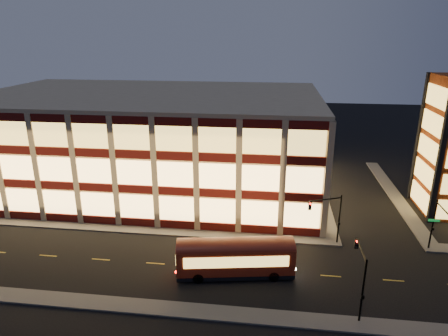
# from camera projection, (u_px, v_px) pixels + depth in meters

# --- Properties ---
(ground) EXTENTS (200.00, 200.00, 0.00)m
(ground) POSITION_uv_depth(u_px,v_px,m) (138.00, 234.00, 47.98)
(ground) COLOR black
(ground) RESTS_ON ground
(sidewalk_office_south) EXTENTS (54.00, 2.00, 0.15)m
(sidewalk_office_south) POSITION_uv_depth(u_px,v_px,m) (117.00, 228.00, 49.26)
(sidewalk_office_south) COLOR #514F4C
(sidewalk_office_south) RESTS_ON ground
(sidewalk_office_east) EXTENTS (2.00, 30.00, 0.15)m
(sidewalk_office_east) POSITION_uv_depth(u_px,v_px,m) (319.00, 190.00, 61.16)
(sidewalk_office_east) COLOR #514F4C
(sidewalk_office_east) RESTS_ON ground
(sidewalk_tower_west) EXTENTS (2.00, 30.00, 0.15)m
(sidewalk_tower_west) POSITION_uv_depth(u_px,v_px,m) (394.00, 194.00, 59.83)
(sidewalk_tower_west) COLOR #514F4C
(sidewalk_tower_west) RESTS_ON ground
(sidewalk_near) EXTENTS (100.00, 2.00, 0.15)m
(sidewalk_near) POSITION_uv_depth(u_px,v_px,m) (90.00, 302.00, 35.75)
(sidewalk_near) COLOR #514F4C
(sidewalk_near) RESTS_ON ground
(office_building) EXTENTS (50.45, 30.45, 14.50)m
(office_building) POSITION_uv_depth(u_px,v_px,m) (152.00, 140.00, 61.89)
(office_building) COLOR tan
(office_building) RESTS_ON ground
(traffic_signal_far) EXTENTS (3.79, 1.87, 6.00)m
(traffic_signal_far) POSITION_uv_depth(u_px,v_px,m) (329.00, 212.00, 44.21)
(traffic_signal_far) COLOR black
(traffic_signal_far) RESTS_ON ground
(traffic_signal_right) EXTENTS (1.20, 4.37, 6.00)m
(traffic_signal_right) POSITION_uv_depth(u_px,v_px,m) (439.00, 221.00, 42.04)
(traffic_signal_right) COLOR black
(traffic_signal_right) RESTS_ON ground
(traffic_signal_near) EXTENTS (0.32, 4.45, 6.00)m
(traffic_signal_near) POSITION_uv_depth(u_px,v_px,m) (361.00, 269.00, 33.46)
(traffic_signal_near) COLOR black
(traffic_signal_near) RESTS_ON ground
(trolley_bus) EXTENTS (11.79, 4.77, 3.88)m
(trolley_bus) POSITION_uv_depth(u_px,v_px,m) (235.00, 255.00, 39.30)
(trolley_bus) COLOR maroon
(trolley_bus) RESTS_ON ground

